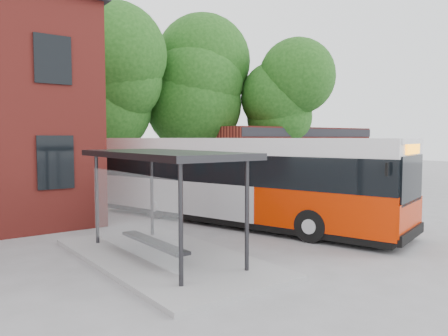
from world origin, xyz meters
TOP-DOWN VIEW (x-y plane):
  - ground at (0.00, 0.00)m, footprint 100.00×100.00m
  - shop_row at (15.00, 14.00)m, footprint 14.00×6.20m
  - bus_shelter at (-4.50, -1.00)m, footprint 3.60×7.00m
  - bike_rail at (9.28, 10.00)m, footprint 5.20×0.10m
  - tree_1 at (1.00, 17.00)m, footprint 7.92×7.92m
  - tree_2 at (8.00, 16.00)m, footprint 7.92×7.92m
  - tree_3 at (13.00, 12.00)m, footprint 7.04×7.04m
  - city_bus at (0.15, 1.71)m, footprint 6.09×12.87m
  - bicycle_0 at (6.37, 9.23)m, footprint 1.84×0.97m
  - bicycle_1 at (7.21, 10.82)m, footprint 1.78×1.10m
  - bicycle_2 at (7.74, 9.94)m, footprint 1.58×0.78m
  - bicycle_3 at (9.58, 10.53)m, footprint 1.64×0.81m
  - bicycle_4 at (10.12, 9.19)m, footprint 1.86×0.73m
  - bicycle_5 at (9.60, 10.77)m, footprint 1.87×0.84m
  - bicycle_6 at (10.27, 9.34)m, footprint 1.71×0.67m
  - bicycle_7 at (12.12, 9.65)m, footprint 1.72×0.92m

SIDE VIEW (x-z plane):
  - ground at x=0.00m, z-range 0.00..0.00m
  - bike_rail at x=9.28m, z-range 0.00..0.38m
  - bicycle_2 at x=7.74m, z-range 0.00..0.79m
  - bicycle_6 at x=10.27m, z-range 0.00..0.88m
  - bicycle_0 at x=6.37m, z-range 0.00..0.92m
  - bicycle_3 at x=9.58m, z-range 0.00..0.95m
  - bicycle_4 at x=10.12m, z-range 0.00..0.96m
  - bicycle_7 at x=12.12m, z-range 0.00..0.99m
  - bicycle_1 at x=7.21m, z-range 0.00..1.04m
  - bicycle_5 at x=9.60m, z-range 0.00..1.08m
  - bus_shelter at x=-4.50m, z-range 0.00..2.90m
  - city_bus at x=0.15m, z-range 0.00..3.21m
  - shop_row at x=15.00m, z-range 0.00..4.00m
  - tree_3 at x=13.00m, z-range 0.00..9.28m
  - tree_1 at x=1.00m, z-range 0.00..10.40m
  - tree_2 at x=8.00m, z-range 0.00..11.00m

